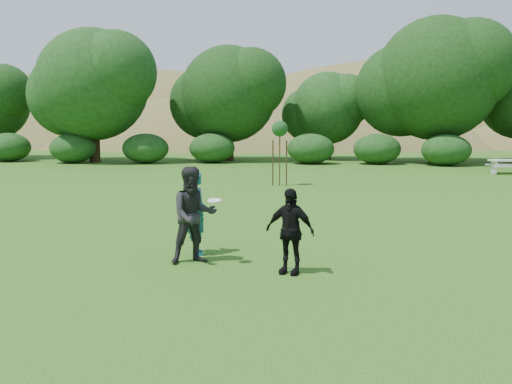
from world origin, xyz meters
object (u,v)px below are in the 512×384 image
player_teal (197,213)px  sapling (280,130)px  player_black (290,231)px  player_grey (194,215)px  picnic_table (507,164)px

player_teal → sapling: bearing=-26.4°
player_black → player_grey: bearing=-178.1°
player_teal → player_grey: 0.79m
player_grey → player_black: 2.07m
player_black → sapling: bearing=113.3°
picnic_table → player_teal: bearing=-124.2°
player_black → picnic_table: 23.68m
player_grey → sapling: bearing=61.3°
player_grey → sapling: (1.21, 13.73, 1.44)m
sapling → picnic_table: (11.92, 6.50, -1.90)m
player_black → sapling: size_ratio=0.57×
player_grey → picnic_table: (13.13, 20.22, -0.46)m
player_teal → player_grey: (0.08, -0.78, 0.08)m
player_black → picnic_table: player_black is taller
player_grey → player_teal: bearing=71.9°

